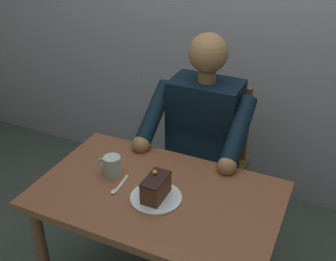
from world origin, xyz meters
name	(u,v)px	position (x,y,z in m)	size (l,w,h in m)	color
dining_table	(157,210)	(0.00, 0.00, 0.61)	(1.03, 0.63, 0.70)	brown
chair	(208,155)	(0.00, -0.66, 0.50)	(0.42, 0.42, 0.90)	brown
seated_person	(198,148)	(0.00, -0.49, 0.64)	(0.53, 0.58, 1.24)	black
dessert_plate	(156,198)	(-0.01, 0.04, 0.71)	(0.21, 0.21, 0.01)	white
cake_slice	(156,187)	(-0.01, 0.04, 0.76)	(0.08, 0.14, 0.12)	brown
coffee_cup	(112,166)	(0.24, -0.03, 0.75)	(0.11, 0.08, 0.09)	#ABC9C2
dessert_spoon	(118,187)	(0.16, 0.04, 0.71)	(0.03, 0.14, 0.01)	silver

